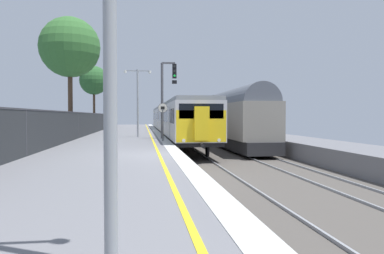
# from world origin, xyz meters

# --- Properties ---
(ground) EXTENTS (17.40, 110.00, 1.21)m
(ground) POSITION_xyz_m (2.64, 0.00, -0.61)
(ground) COLOR slate
(commuter_train_at_platform) EXTENTS (2.83, 39.42, 3.81)m
(commuter_train_at_platform) POSITION_xyz_m (2.10, 23.94, 1.27)
(commuter_train_at_platform) COLOR #B7B7BC
(commuter_train_at_platform) RESTS_ON ground
(freight_train_adjacent_track) EXTENTS (2.60, 56.45, 4.57)m
(freight_train_adjacent_track) POSITION_xyz_m (6.10, 33.88, 1.49)
(freight_train_adjacent_track) COLOR #232326
(freight_train_adjacent_track) RESTS_ON ground
(signal_gantry) EXTENTS (1.10, 0.24, 5.27)m
(signal_gantry) POSITION_xyz_m (0.61, 10.68, 3.28)
(signal_gantry) COLOR #47474C
(signal_gantry) RESTS_ON ground
(speed_limit_sign) EXTENTS (0.59, 0.08, 2.36)m
(speed_limit_sign) POSITION_xyz_m (0.25, 8.17, 1.52)
(speed_limit_sign) COLOR #59595B
(speed_limit_sign) RESTS_ON ground
(platform_lamp_mid) EXTENTS (2.00, 0.20, 5.00)m
(platform_lamp_mid) POSITION_xyz_m (-1.34, 12.74, 2.99)
(platform_lamp_mid) COLOR #93999E
(platform_lamp_mid) RESTS_ON ground
(platform_back_fence) EXTENTS (0.07, 99.00, 1.85)m
(platform_back_fence) POSITION_xyz_m (-5.45, 0.00, 0.96)
(platform_back_fence) COLOR #282B2D
(platform_back_fence) RESTS_ON ground
(background_tree_left) EXTENTS (4.75, 4.75, 9.39)m
(background_tree_left) POSITION_xyz_m (-6.79, 15.64, 6.86)
(background_tree_left) COLOR #473323
(background_tree_left) RESTS_ON ground
(background_tree_centre) EXTENTS (3.52, 3.52, 7.71)m
(background_tree_centre) POSITION_xyz_m (-6.96, 31.98, 5.86)
(background_tree_centre) COLOR #473323
(background_tree_centre) RESTS_ON ground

